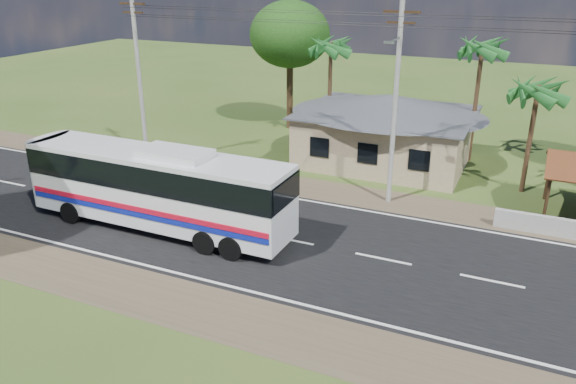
% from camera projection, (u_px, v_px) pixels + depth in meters
% --- Properties ---
extents(ground, '(120.00, 120.00, 0.00)m').
position_uv_depth(ground, '(289.00, 240.00, 26.04)').
color(ground, '#2E4A1A').
rests_on(ground, ground).
extents(road, '(120.00, 16.00, 0.03)m').
position_uv_depth(road, '(289.00, 240.00, 26.04)').
color(road, black).
rests_on(road, ground).
extents(house, '(12.40, 10.00, 5.00)m').
position_uv_depth(house, '(387.00, 122.00, 35.67)').
color(house, tan).
rests_on(house, ground).
extents(concrete_barrier, '(7.00, 0.30, 0.90)m').
position_uv_depth(concrete_barrier, '(573.00, 230.00, 26.03)').
color(concrete_barrier, '#9E9E99').
rests_on(concrete_barrier, ground).
extents(utility_poles, '(32.80, 2.22, 11.00)m').
position_uv_depth(utility_poles, '(389.00, 95.00, 28.36)').
color(utility_poles, '#9E9E99').
rests_on(utility_poles, ground).
extents(palm_near, '(2.80, 2.80, 6.70)m').
position_uv_depth(palm_near, '(538.00, 91.00, 29.59)').
color(palm_near, '#47301E').
rests_on(palm_near, ground).
extents(palm_mid, '(2.80, 2.80, 8.20)m').
position_uv_depth(palm_mid, '(482.00, 49.00, 34.20)').
color(palm_mid, '#47301E').
rests_on(palm_mid, ground).
extents(palm_far, '(2.80, 2.80, 7.70)m').
position_uv_depth(palm_far, '(331.00, 47.00, 38.62)').
color(palm_far, '#47301E').
rests_on(palm_far, ground).
extents(tree_behind_house, '(6.00, 6.00, 9.61)m').
position_uv_depth(tree_behind_house, '(290.00, 35.00, 41.67)').
color(tree_behind_house, '#47301E').
rests_on(tree_behind_house, ground).
extents(coach_bus, '(13.39, 3.01, 4.15)m').
position_uv_depth(coach_bus, '(158.00, 183.00, 26.30)').
color(coach_bus, silver).
rests_on(coach_bus, ground).
extents(small_car, '(1.64, 3.85, 1.30)m').
position_uv_depth(small_car, '(81.00, 161.00, 34.68)').
color(small_car, '#2B2B2D').
rests_on(small_car, ground).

